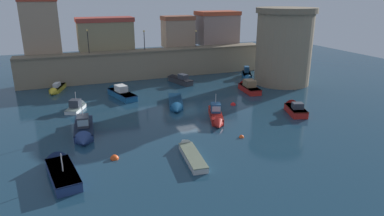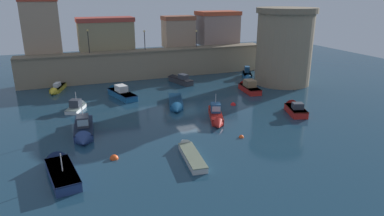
% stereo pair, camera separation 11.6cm
% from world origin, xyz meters
% --- Properties ---
extents(ground_plane, '(105.06, 105.06, 0.00)m').
position_xyz_m(ground_plane, '(0.00, 0.00, 0.00)').
color(ground_plane, '#19384C').
extents(quay_wall, '(41.54, 3.15, 4.72)m').
position_xyz_m(quay_wall, '(0.00, 18.94, 2.37)').
color(quay_wall, gray).
rests_on(quay_wall, ground).
extents(old_town_backdrop, '(37.30, 4.97, 8.77)m').
position_xyz_m(old_town_backdrop, '(-1.87, 22.57, 7.82)').
color(old_town_backdrop, tan).
rests_on(old_town_backdrop, ground).
extents(fortress_tower, '(9.21, 9.21, 11.69)m').
position_xyz_m(fortress_tower, '(18.71, 7.44, 5.91)').
color(fortress_tower, gray).
rests_on(fortress_tower, ground).
extents(quay_lamp_0, '(0.32, 0.32, 3.70)m').
position_xyz_m(quay_lamp_0, '(-9.62, 18.94, 7.15)').
color(quay_lamp_0, black).
rests_on(quay_lamp_0, quay_wall).
extents(quay_lamp_1, '(0.32, 0.32, 3.24)m').
position_xyz_m(quay_lamp_1, '(-0.65, 18.94, 6.89)').
color(quay_lamp_1, black).
rests_on(quay_lamp_1, quay_wall).
extents(quay_lamp_2, '(0.32, 0.32, 2.92)m').
position_xyz_m(quay_lamp_2, '(8.56, 18.94, 6.70)').
color(quay_lamp_2, black).
rests_on(quay_lamp_2, quay_wall).
extents(moored_boat_0, '(2.43, 7.38, 3.63)m').
position_xyz_m(moored_boat_0, '(-12.69, -3.70, 0.54)').
color(moored_boat_0, navy).
rests_on(moored_boat_0, ground).
extents(moored_boat_1, '(1.94, 6.67, 1.22)m').
position_xyz_m(moored_boat_1, '(-4.26, -11.80, 0.30)').
color(moored_boat_1, silver).
rests_on(moored_boat_1, ground).
extents(moored_boat_2, '(3.16, 5.15, 1.93)m').
position_xyz_m(moored_boat_2, '(11.77, -5.28, 0.49)').
color(moored_boat_2, red).
rests_on(moored_boat_2, ground).
extents(moored_boat_3, '(3.53, 5.63, 2.06)m').
position_xyz_m(moored_boat_3, '(15.13, 12.09, 0.53)').
color(moored_boat_3, '#195689').
rests_on(moored_boat_3, ground).
extents(moored_boat_4, '(2.29, 5.95, 2.19)m').
position_xyz_m(moored_boat_4, '(11.39, 5.38, 0.59)').
color(moored_boat_4, red).
rests_on(moored_boat_4, ground).
extents(moored_boat_5, '(3.56, 7.49, 2.11)m').
position_xyz_m(moored_boat_5, '(-6.85, 9.26, 0.55)').
color(moored_boat_5, '#195689').
rests_on(moored_boat_5, ground).
extents(moored_boat_6, '(2.80, 6.88, 2.78)m').
position_xyz_m(moored_boat_6, '(-15.11, -11.17, 0.43)').
color(moored_boat_6, navy).
rests_on(moored_boat_6, ground).
extents(moored_boat_7, '(2.82, 5.63, 1.49)m').
position_xyz_m(moored_boat_7, '(-15.06, 14.96, 0.40)').
color(moored_boat_7, gold).
rests_on(moored_boat_7, ground).
extents(moored_boat_8, '(3.10, 6.36, 1.82)m').
position_xyz_m(moored_boat_8, '(3.39, 13.62, 0.55)').
color(moored_boat_8, '#333338').
rests_on(moored_boat_8, ground).
extents(moored_boat_9, '(3.33, 6.53, 3.08)m').
position_xyz_m(moored_boat_9, '(1.71, -4.58, 0.53)').
color(moored_boat_9, red).
rests_on(moored_boat_9, ground).
extents(moored_boat_10, '(3.10, 4.43, 2.76)m').
position_xyz_m(moored_boat_10, '(-12.70, 5.38, 0.41)').
color(moored_boat_10, white).
rests_on(moored_boat_10, ground).
extents(moored_boat_11, '(3.46, 7.18, 1.57)m').
position_xyz_m(moored_boat_11, '(-0.94, 1.88, 0.37)').
color(moored_boat_11, '#195689').
rests_on(moored_boat_11, ground).
extents(mooring_buoy_0, '(0.76, 0.76, 0.76)m').
position_xyz_m(mooring_buoy_0, '(-10.66, -10.13, 0.00)').
color(mooring_buoy_0, '#EA4C19').
rests_on(mooring_buoy_0, ground).
extents(mooring_buoy_1, '(0.67, 0.67, 0.67)m').
position_xyz_m(mooring_buoy_1, '(6.18, -0.11, 0.00)').
color(mooring_buoy_1, red).
rests_on(mooring_buoy_1, ground).
extents(mooring_buoy_2, '(0.51, 0.51, 0.51)m').
position_xyz_m(mooring_buoy_2, '(2.04, -9.90, 0.00)').
color(mooring_buoy_2, '#EA4C19').
rests_on(mooring_buoy_2, ground).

